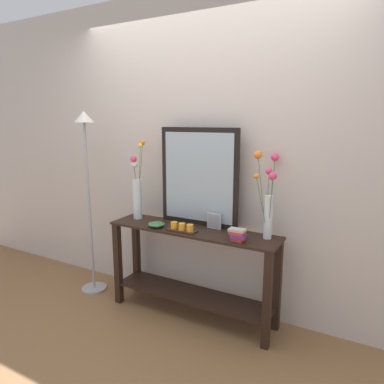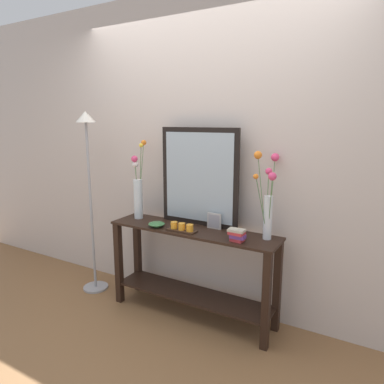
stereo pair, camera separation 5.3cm
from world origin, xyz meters
TOP-DOWN VIEW (x-y plane):
  - ground_plane at (0.00, 0.00)m, footprint 7.00×6.00m
  - wall_back at (0.00, 0.29)m, footprint 6.40×0.08m
  - console_table at (0.00, 0.00)m, footprint 1.45×0.35m
  - mirror_leaning at (-0.01, 0.14)m, footprint 0.71×0.03m
  - tall_vase_left at (-0.59, 0.05)m, footprint 0.16×0.20m
  - vase_right at (0.60, 0.08)m, footprint 0.20×0.28m
  - candle_tray at (-0.04, -0.09)m, footprint 0.24×0.09m
  - picture_frame_small at (0.15, 0.10)m, footprint 0.12×0.01m
  - decorative_bowl at (-0.29, -0.09)m, footprint 0.14×0.14m
  - book_stack at (0.43, -0.09)m, footprint 0.13×0.09m
  - floor_lamp at (-1.07, -0.06)m, footprint 0.24×0.24m

SIDE VIEW (x-z plane):
  - ground_plane at x=0.00m, z-range -0.02..0.00m
  - console_table at x=0.00m, z-range 0.08..0.85m
  - decorative_bowl at x=-0.29m, z-range 0.77..0.81m
  - candle_tray at x=-0.04m, z-range 0.76..0.83m
  - book_stack at x=0.43m, z-range 0.77..0.87m
  - picture_frame_small at x=0.15m, z-range 0.77..0.90m
  - tall_vase_left at x=-0.59m, z-range 0.67..1.37m
  - vase_right at x=0.60m, z-range 0.75..1.40m
  - floor_lamp at x=-1.07m, z-range 0.30..2.03m
  - mirror_leaning at x=-0.01m, z-range 0.77..1.59m
  - wall_back at x=0.00m, z-range 0.00..2.70m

